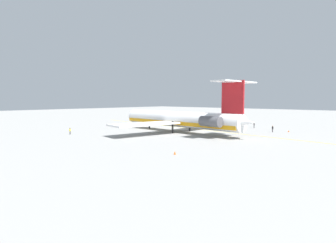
{
  "coord_description": "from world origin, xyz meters",
  "views": [
    {
      "loc": [
        -53.44,
        62.23,
        8.91
      ],
      "look_at": [
        -4.79,
        9.47,
        3.07
      ],
      "focal_mm": 29.51,
      "sensor_mm": 36.0,
      "label": 1
    }
  ],
  "objects_px": {
    "ground_crew_near_nose": "(70,130)",
    "safety_cone_nose": "(154,123)",
    "safety_cone_wingtip": "(175,153)",
    "ground_crew_near_tail": "(254,125)",
    "ground_crew_portside": "(273,128)",
    "main_jetliner": "(181,119)",
    "safety_cone_tail": "(289,131)"
  },
  "relations": [
    {
      "from": "ground_crew_near_nose",
      "to": "safety_cone_nose",
      "type": "xyz_separation_m",
      "value": [
        7.49,
        -36.95,
        -0.79
      ]
    },
    {
      "from": "ground_crew_near_nose",
      "to": "safety_cone_nose",
      "type": "height_order",
      "value": "ground_crew_near_nose"
    },
    {
      "from": "safety_cone_wingtip",
      "to": "ground_crew_near_tail",
      "type": "bearing_deg",
      "value": -79.42
    },
    {
      "from": "ground_crew_near_tail",
      "to": "ground_crew_portside",
      "type": "height_order",
      "value": "ground_crew_portside"
    },
    {
      "from": "safety_cone_nose",
      "to": "safety_cone_wingtip",
      "type": "xyz_separation_m",
      "value": [
        -43.72,
        38.05,
        0.0
      ]
    },
    {
      "from": "ground_crew_portside",
      "to": "safety_cone_nose",
      "type": "xyz_separation_m",
      "value": [
        43.26,
        2.49,
        -0.86
      ]
    },
    {
      "from": "ground_crew_near_tail",
      "to": "safety_cone_nose",
      "type": "distance_m",
      "value": 36.07
    },
    {
      "from": "main_jetliner",
      "to": "safety_cone_nose",
      "type": "bearing_deg",
      "value": -26.27
    },
    {
      "from": "safety_cone_nose",
      "to": "safety_cone_tail",
      "type": "bearing_deg",
      "value": -172.92
    },
    {
      "from": "ground_crew_near_nose",
      "to": "ground_crew_near_tail",
      "type": "bearing_deg",
      "value": -47.65
    },
    {
      "from": "ground_crew_near_tail",
      "to": "safety_cone_nose",
      "type": "xyz_separation_m",
      "value": [
        34.96,
        8.85,
        -0.82
      ]
    },
    {
      "from": "main_jetliner",
      "to": "ground_crew_near_nose",
      "type": "xyz_separation_m",
      "value": [
        17.77,
        22.58,
        -2.5
      ]
    },
    {
      "from": "ground_crew_near_nose",
      "to": "safety_cone_tail",
      "type": "xyz_separation_m",
      "value": [
        -38.88,
        -42.71,
        -0.79
      ]
    },
    {
      "from": "safety_cone_wingtip",
      "to": "safety_cone_nose",
      "type": "bearing_deg",
      "value": -41.03
    },
    {
      "from": "safety_cone_wingtip",
      "to": "safety_cone_tail",
      "type": "height_order",
      "value": "same"
    },
    {
      "from": "ground_crew_portside",
      "to": "safety_cone_nose",
      "type": "bearing_deg",
      "value": 100.21
    },
    {
      "from": "ground_crew_near_nose",
      "to": "ground_crew_portside",
      "type": "bearing_deg",
      "value": -58.9
    },
    {
      "from": "main_jetliner",
      "to": "ground_crew_near_tail",
      "type": "height_order",
      "value": "main_jetliner"
    },
    {
      "from": "main_jetliner",
      "to": "ground_crew_near_nose",
      "type": "height_order",
      "value": "main_jetliner"
    },
    {
      "from": "safety_cone_nose",
      "to": "ground_crew_portside",
      "type": "bearing_deg",
      "value": -176.71
    },
    {
      "from": "main_jetliner",
      "to": "safety_cone_tail",
      "type": "height_order",
      "value": "main_jetliner"
    },
    {
      "from": "ground_crew_near_nose",
      "to": "safety_cone_tail",
      "type": "distance_m",
      "value": 57.76
    },
    {
      "from": "ground_crew_near_nose",
      "to": "safety_cone_nose",
      "type": "distance_m",
      "value": 37.71
    },
    {
      "from": "main_jetliner",
      "to": "safety_cone_nose",
      "type": "height_order",
      "value": "main_jetliner"
    },
    {
      "from": "ground_crew_near_tail",
      "to": "safety_cone_wingtip",
      "type": "distance_m",
      "value": 47.72
    },
    {
      "from": "ground_crew_near_tail",
      "to": "safety_cone_wingtip",
      "type": "relative_size",
      "value": 3.15
    },
    {
      "from": "ground_crew_near_tail",
      "to": "safety_cone_tail",
      "type": "distance_m",
      "value": 11.85
    },
    {
      "from": "main_jetliner",
      "to": "safety_cone_wingtip",
      "type": "distance_m",
      "value": 30.21
    },
    {
      "from": "ground_crew_near_tail",
      "to": "main_jetliner",
      "type": "bearing_deg",
      "value": 83.84
    },
    {
      "from": "safety_cone_nose",
      "to": "ground_crew_near_nose",
      "type": "bearing_deg",
      "value": 101.46
    },
    {
      "from": "safety_cone_wingtip",
      "to": "ground_crew_near_nose",
      "type": "bearing_deg",
      "value": -1.73
    },
    {
      "from": "safety_cone_wingtip",
      "to": "safety_cone_tail",
      "type": "xyz_separation_m",
      "value": [
        -2.64,
        -43.81,
        0.0
      ]
    }
  ]
}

